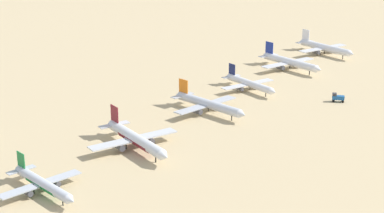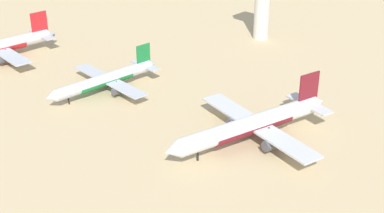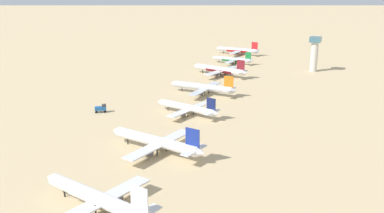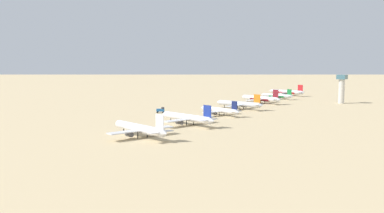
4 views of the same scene
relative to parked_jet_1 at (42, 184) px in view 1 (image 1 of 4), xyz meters
name	(u,v)px [view 1 (image 1 of 4)]	position (x,y,z in m)	size (l,w,h in m)	color
ground_plane	(204,115)	(-13.28, 86.84, -3.14)	(1800.00, 1800.00, 0.00)	tan
parked_jet_1	(42,184)	(0.00, 0.00, 0.00)	(32.78, 26.63, 9.45)	silver
parked_jet_2	(135,139)	(-5.70, 42.02, 0.85)	(41.24, 33.85, 12.00)	silver
parked_jet_3	(208,104)	(-13.73, 89.37, 0.74)	(40.04, 32.51, 11.55)	silver
parked_jet_4	(249,84)	(-21.32, 126.90, 0.29)	(35.07, 28.77, 10.20)	white
parked_jet_5	(289,62)	(-29.70, 172.26, 0.99)	(42.39, 34.69, 12.27)	white
parked_jet_6	(325,48)	(-34.82, 215.60, 0.95)	(42.34, 34.74, 12.31)	white
service_truck	(338,97)	(17.82, 139.75, -1.07)	(5.69, 4.93, 3.90)	#1E5999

